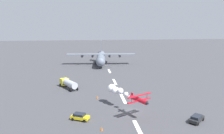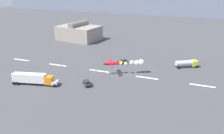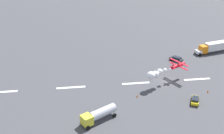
{
  "view_description": "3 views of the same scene",
  "coord_description": "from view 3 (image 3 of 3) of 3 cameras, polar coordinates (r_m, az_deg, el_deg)",
  "views": [
    {
      "loc": [
        -50.77,
        10.33,
        21.36
      ],
      "look_at": [
        36.09,
        0.0,
        3.82
      ],
      "focal_mm": 36.17,
      "sensor_mm": 36.0,
      "label": 1
    },
    {
      "loc": [
        25.48,
        -75.95,
        32.14
      ],
      "look_at": [
        -3.46,
        -1.36,
        2.81
      ],
      "focal_mm": 37.73,
      "sensor_mm": 36.0,
      "label": 2
    },
    {
      "loc": [
        24.93,
        66.7,
        38.26
      ],
      "look_at": [
        15.73,
        -2.94,
        4.18
      ],
      "focal_mm": 43.6,
      "sensor_mm": 36.0,
      "label": 3
    }
  ],
  "objects": [
    {
      "name": "fuel_tanker_truck",
      "position": [
        62.52,
        -2.88,
        -9.9
      ],
      "size": [
        8.74,
        6.58,
        2.9
      ],
      "color": "yellow",
      "rests_on": "ground"
    },
    {
      "name": "runway_stripe_6",
      "position": [
        76.94,
        -8.6,
        -4.26
      ],
      "size": [
        8.0,
        0.9,
        0.01
      ],
      "primitive_type": "cube",
      "color": "white",
      "rests_on": "ground"
    },
    {
      "name": "semi_truck_orange",
      "position": [
        105.22,
        20.91,
        4.04
      ],
      "size": [
        15.32,
        6.2,
        3.7
      ],
      "color": "silver",
      "rests_on": "ground"
    },
    {
      "name": "followme_car_yellow",
      "position": [
        94.13,
        13.34,
        1.7
      ],
      "size": [
        4.29,
        4.48,
        1.52
      ],
      "color": "#262628",
      "rests_on": "ground"
    },
    {
      "name": "traffic_cone_far",
      "position": [
        71.99,
        5.36,
        -6.0
      ],
      "size": [
        0.44,
        0.44,
        0.75
      ],
      "primitive_type": "cone",
      "color": "orange",
      "rests_on": "ground"
    },
    {
      "name": "runway_stripe_7",
      "position": [
        79.77,
        -22.01,
        -4.87
      ],
      "size": [
        8.0,
        0.9,
        0.01
      ],
      "primitive_type": "cube",
      "color": "white",
      "rests_on": "ground"
    },
    {
      "name": "airport_staff_sedan",
      "position": [
        72.23,
        17.04,
        -6.63
      ],
      "size": [
        3.36,
        4.41,
        1.52
      ],
      "color": "yellow",
      "rests_on": "ground"
    },
    {
      "name": "ground_plane",
      "position": [
        80.83,
        11.42,
        -2.93
      ],
      "size": [
        440.0,
        440.0,
        0.0
      ],
      "primitive_type": "plane",
      "color": "#424247",
      "rests_on": "ground"
    },
    {
      "name": "runway_stripe_5",
      "position": [
        78.47,
        5.0,
        -3.4
      ],
      "size": [
        8.0,
        0.9,
        0.01
      ],
      "primitive_type": "cube",
      "color": "white",
      "rests_on": "ground"
    },
    {
      "name": "traffic_cone_near",
      "position": [
        78.12,
        19.48,
        -4.77
      ],
      "size": [
        0.44,
        0.44,
        0.75
      ],
      "primitive_type": "cone",
      "color": "orange",
      "rests_on": "ground"
    },
    {
      "name": "runway_stripe_4",
      "position": [
        84.14,
        17.4,
        -2.45
      ],
      "size": [
        8.0,
        0.9,
        0.01
      ],
      "primitive_type": "cube",
      "color": "white",
      "rests_on": "ground"
    },
    {
      "name": "stunt_biplane_red",
      "position": [
        76.53,
        10.14,
        -1.03
      ],
      "size": [
        13.68,
        9.3,
        2.26
      ],
      "color": "red"
    }
  ]
}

